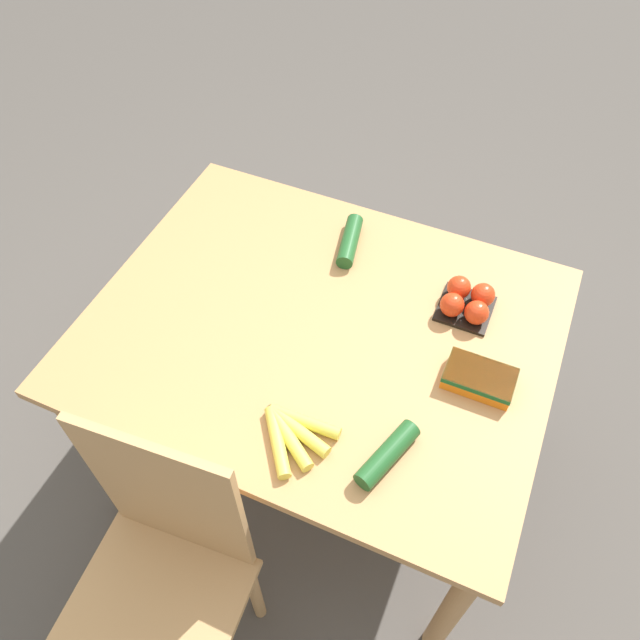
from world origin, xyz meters
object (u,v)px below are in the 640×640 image
Objects in this scene: banana_bunch at (292,432)px; cucumber_near at (350,241)px; carrot_bag at (480,377)px; tomato_pack at (467,301)px; chair at (163,574)px; cucumber_far at (387,454)px.

banana_bunch is 0.65m from cucumber_near.
cucumber_near is at bearing -33.70° from carrot_bag.
tomato_pack is 0.24m from carrot_bag.
chair is at bearing 85.17° from cucumber_near.
tomato_pack reaches higher than banana_bunch.
cucumber_near reaches higher than carrot_bag.
cucumber_far is (-0.34, 0.61, 0.00)m from cucumber_near.
chair is at bearing 62.44° from tomato_pack.
tomato_pack reaches higher than carrot_bag.
chair reaches higher than tomato_pack.
cucumber_near is (0.11, -0.65, 0.01)m from banana_bunch.
banana_bunch is 0.23m from cucumber_far.
tomato_pack is 0.75× the size of cucumber_far.
chair is 5.12× the size of banana_bunch.
chair is 5.72× the size of carrot_bag.
tomato_pack is 0.75× the size of cucumber_near.
cucumber_near reaches higher than banana_bunch.
cucumber_near is at bearing -61.00° from cucumber_far.
tomato_pack is 0.40m from cucumber_near.
cucumber_far is (-0.42, -0.39, 0.28)m from chair.
cucumber_near is 0.70m from cucumber_far.
banana_bunch is at bearing 41.05° from carrot_bag.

